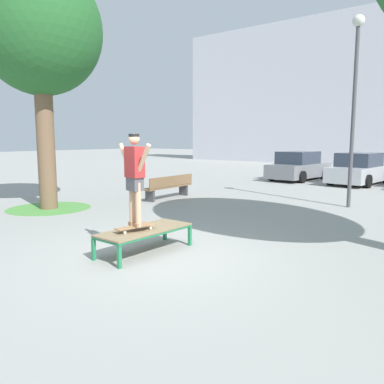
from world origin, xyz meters
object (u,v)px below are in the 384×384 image
object	(u,v)px
tree_near_left	(40,32)
car_silver	(359,170)
skateboard	(136,227)
skater	(135,173)
park_bench	(169,186)
skate_box	(145,231)
car_grey	(299,167)
light_post	(355,83)

from	to	relation	value
tree_near_left	car_silver	size ratio (longest dim) A/B	1.65
skateboard	skater	world-z (taller)	skater
car_silver	park_bench	bearing A→B (deg)	-116.15
park_bench	skate_box	bearing A→B (deg)	-53.66
skateboard	park_bench	world-z (taller)	park_bench
skate_box	skater	xyz separation A→B (m)	(-0.01, -0.22, 1.12)
tree_near_left	skateboard	bearing A→B (deg)	-18.26
skater	park_bench	distance (m)	7.02
skate_box	car_silver	world-z (taller)	car_silver
skate_box	park_bench	bearing A→B (deg)	126.34
car_grey	light_post	bearing A→B (deg)	-57.69
tree_near_left	light_post	world-z (taller)	tree_near_left
skate_box	car_silver	distance (m)	14.35
park_bench	light_post	xyz separation A→B (m)	(5.73, 2.05, 3.38)
skater	light_post	xyz separation A→B (m)	(1.74, 7.72, 2.29)
skater	car_silver	world-z (taller)	skater
car_silver	skateboard	bearing A→B (deg)	-91.47
tree_near_left	car_grey	distance (m)	13.97
skateboard	car_grey	distance (m)	14.98
skateboard	tree_near_left	bearing A→B (deg)	161.74
skate_box	car_grey	xyz separation A→B (m)	(-2.71, 14.51, 0.28)
park_bench	skateboard	bearing A→B (deg)	-54.82
skateboard	light_post	distance (m)	8.57
skateboard	tree_near_left	distance (m)	7.62
park_bench	tree_near_left	bearing A→B (deg)	-113.87
skater	car_grey	size ratio (longest dim) A/B	0.39
skate_box	skateboard	size ratio (longest dim) A/B	2.34
car_grey	park_bench	distance (m)	9.16
light_post	park_bench	bearing A→B (deg)	-160.32
light_post	car_grey	bearing A→B (deg)	122.31
car_silver	park_bench	distance (m)	9.92
skateboard	car_silver	distance (m)	14.57
skate_box	tree_near_left	world-z (taller)	tree_near_left
skateboard	light_post	world-z (taller)	light_post
car_grey	skater	bearing A→B (deg)	-79.62
skate_box	park_bench	world-z (taller)	park_bench
car_grey	skate_box	bearing A→B (deg)	-79.43
car_grey	light_post	size ratio (longest dim) A/B	0.75
skater	park_bench	size ratio (longest dim) A/B	0.70
park_bench	car_grey	bearing A→B (deg)	81.85
tree_near_left	skate_box	bearing A→B (deg)	-16.17
skateboard	skater	bearing A→B (deg)	77.62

